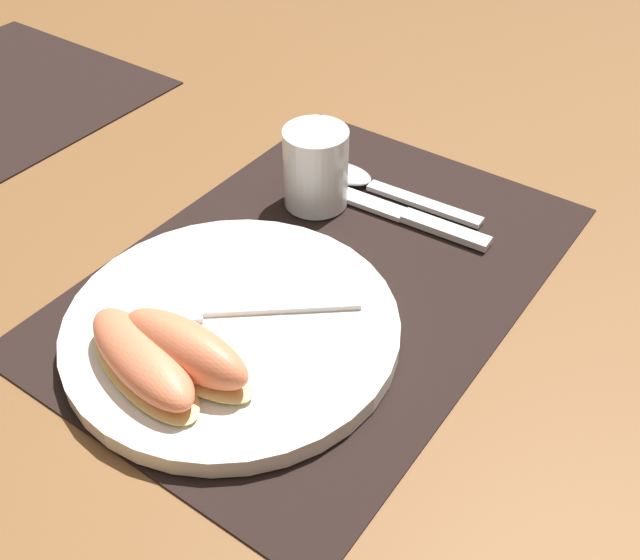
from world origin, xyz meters
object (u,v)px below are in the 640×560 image
(plate, at_px, (232,328))
(citrus_wedge_0, at_px, (142,360))
(juice_glass, at_px, (316,172))
(citrus_wedge_1, at_px, (186,351))
(spoon, at_px, (364,181))
(fork, at_px, (214,309))
(knife, at_px, (389,210))

(plate, distance_m, citrus_wedge_0, 0.08)
(juice_glass, bearing_deg, citrus_wedge_1, -166.23)
(spoon, height_order, citrus_wedge_0, citrus_wedge_0)
(fork, relative_size, citrus_wedge_1, 1.44)
(knife, bearing_deg, citrus_wedge_0, 173.95)
(plate, distance_m, juice_glass, 0.19)
(juice_glass, xyz_separation_m, fork, (-0.18, -0.03, -0.02))
(citrus_wedge_0, bearing_deg, knife, -6.05)
(juice_glass, xyz_separation_m, citrus_wedge_1, (-0.24, -0.06, 0.00))
(spoon, height_order, fork, fork)
(spoon, relative_size, citrus_wedge_1, 1.57)
(knife, relative_size, citrus_wedge_1, 1.86)
(plate, relative_size, citrus_wedge_0, 2.00)
(citrus_wedge_0, relative_size, citrus_wedge_1, 1.14)
(plate, distance_m, citrus_wedge_1, 0.06)
(juice_glass, distance_m, citrus_wedge_1, 0.25)
(knife, height_order, citrus_wedge_1, citrus_wedge_1)
(knife, bearing_deg, spoon, 60.55)
(plate, height_order, knife, plate)
(plate, distance_m, spoon, 0.24)
(fork, distance_m, citrus_wedge_0, 0.08)
(plate, distance_m, knife, 0.21)
(spoon, xyz_separation_m, citrus_wedge_0, (-0.31, -0.01, 0.03))
(spoon, bearing_deg, plate, -172.97)
(citrus_wedge_1, bearing_deg, fork, 23.74)
(spoon, distance_m, citrus_wedge_1, 0.30)
(spoon, bearing_deg, citrus_wedge_0, -177.47)
(plate, height_order, spoon, plate)
(fork, bearing_deg, plate, -92.92)
(plate, distance_m, fork, 0.02)
(plate, bearing_deg, fork, 87.08)
(juice_glass, height_order, citrus_wedge_1, juice_glass)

